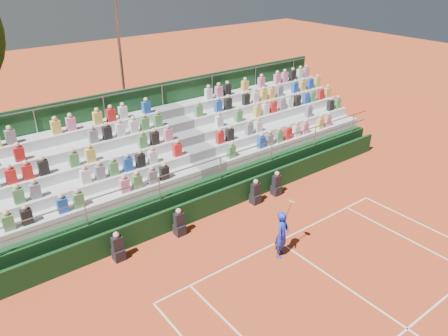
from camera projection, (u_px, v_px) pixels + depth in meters
ground at (279, 242)px, 16.87m from camera, size 90.00×90.00×0.00m
courtside_wall at (228, 197)px, 18.93m from camera, size 20.00×0.15×1.00m
line_officials at (213, 211)px, 18.00m from camera, size 8.23×0.40×1.19m
grandstand at (187, 160)px, 20.98m from camera, size 20.00×5.20×4.40m
tennis_player at (282, 234)px, 15.72m from camera, size 0.93×0.67×2.22m
floodlight_mast at (120, 54)px, 23.86m from camera, size 0.60×0.25×8.71m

